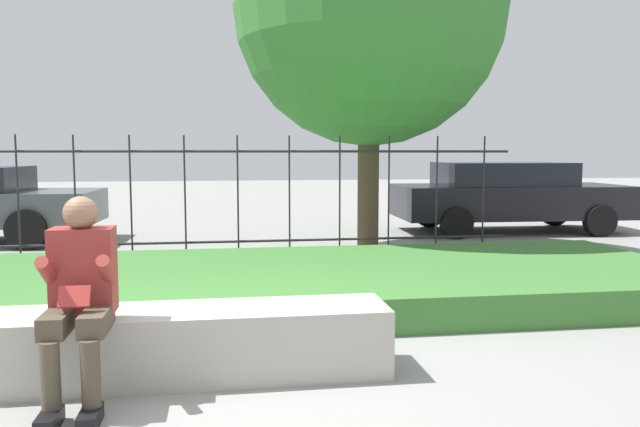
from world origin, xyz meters
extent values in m
plane|color=gray|center=(0.00, 0.00, 0.00)|extent=(60.00, 60.00, 0.00)
cube|color=#ADA89E|center=(-0.09, 0.00, 0.24)|extent=(2.75, 0.58, 0.48)
cube|color=gray|center=(-0.09, 0.00, 0.04)|extent=(2.64, 0.54, 0.08)
cube|color=black|center=(-0.83, -0.69, 0.04)|extent=(0.11, 0.26, 0.09)
cylinder|color=#4C4233|center=(-0.83, -0.63, 0.29)|extent=(0.11, 0.11, 0.39)
cube|color=#4C4233|center=(-0.83, -0.42, 0.54)|extent=(0.15, 0.42, 0.13)
cube|color=black|center=(-0.61, -0.69, 0.04)|extent=(0.11, 0.26, 0.09)
cylinder|color=#4C4233|center=(-0.61, -0.63, 0.29)|extent=(0.11, 0.11, 0.39)
cube|color=#4C4233|center=(-0.61, -0.42, 0.54)|extent=(0.15, 0.42, 0.13)
cube|color=maroon|center=(-0.72, -0.21, 0.81)|extent=(0.38, 0.24, 0.54)
sphere|color=#8C664C|center=(-0.72, -0.23, 1.18)|extent=(0.21, 0.21, 0.21)
cylinder|color=maroon|center=(-0.89, -0.37, 0.83)|extent=(0.08, 0.29, 0.24)
cylinder|color=maroon|center=(-0.55, -0.37, 0.83)|extent=(0.08, 0.29, 0.24)
cube|color=#B2332D|center=(-0.72, -0.47, 0.70)|extent=(0.18, 0.09, 0.13)
cube|color=#3D7533|center=(0.00, 2.22, 0.16)|extent=(10.30, 3.03, 0.32)
cylinder|color=#232326|center=(0.00, 4.10, 0.36)|extent=(8.30, 0.03, 0.03)
cylinder|color=#232326|center=(0.00, 4.10, 1.56)|extent=(8.30, 0.03, 0.03)
cylinder|color=#232326|center=(-2.42, 4.10, 0.89)|extent=(0.02, 0.02, 1.78)
cylinder|color=#232326|center=(-1.73, 4.10, 0.89)|extent=(0.02, 0.02, 1.78)
cylinder|color=#232326|center=(-1.04, 4.10, 0.89)|extent=(0.02, 0.02, 1.78)
cylinder|color=#232326|center=(-0.35, 4.10, 0.89)|extent=(0.02, 0.02, 1.78)
cylinder|color=#232326|center=(0.35, 4.10, 0.89)|extent=(0.02, 0.02, 1.78)
cylinder|color=#232326|center=(1.04, 4.10, 0.89)|extent=(0.02, 0.02, 1.78)
cylinder|color=#232326|center=(1.73, 4.10, 0.89)|extent=(0.02, 0.02, 1.78)
cylinder|color=#232326|center=(2.42, 4.10, 0.89)|extent=(0.02, 0.02, 1.78)
cylinder|color=#232326|center=(3.11, 4.10, 0.89)|extent=(0.02, 0.02, 1.78)
cylinder|color=#232326|center=(3.81, 4.10, 0.89)|extent=(0.02, 0.02, 1.78)
cylinder|color=black|center=(-2.95, 6.16, 0.33)|extent=(0.66, 0.23, 0.65)
cylinder|color=black|center=(-2.87, 7.92, 0.33)|extent=(0.66, 0.23, 0.65)
cube|color=black|center=(5.68, 7.15, 0.60)|extent=(4.47, 1.97, 0.62)
cube|color=black|center=(5.50, 7.15, 1.13)|extent=(2.48, 1.67, 0.44)
cylinder|color=black|center=(7.00, 6.21, 0.29)|extent=(0.59, 0.22, 0.58)
cylinder|color=black|center=(7.08, 7.96, 0.29)|extent=(0.59, 0.22, 0.58)
cylinder|color=black|center=(4.28, 6.33, 0.29)|extent=(0.59, 0.22, 0.58)
cylinder|color=black|center=(4.35, 8.08, 0.29)|extent=(0.59, 0.22, 0.58)
cylinder|color=#4C3D28|center=(2.36, 5.09, 1.28)|extent=(0.33, 0.33, 2.56)
sphere|color=#387A33|center=(2.36, 5.09, 3.68)|extent=(4.07, 4.07, 4.07)
camera|label=1|loc=(0.16, -4.27, 1.55)|focal=35.00mm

